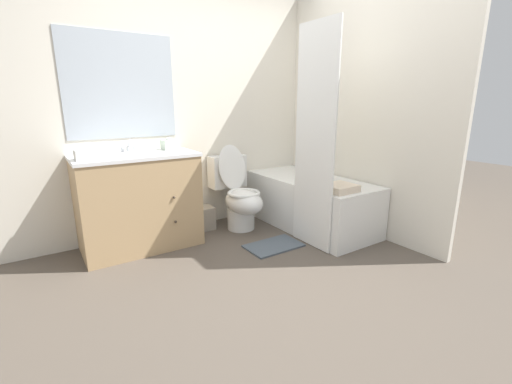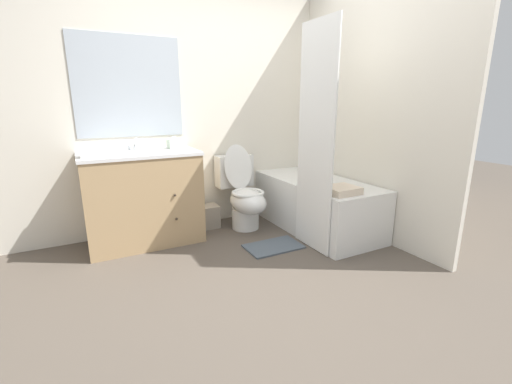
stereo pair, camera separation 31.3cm
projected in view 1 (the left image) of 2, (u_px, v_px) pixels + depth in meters
ground_plane at (292, 281)px, 2.63m from camera, size 14.00×14.00×0.00m
wall_back at (197, 110)px, 3.59m from camera, size 8.00×0.06×2.50m
wall_right at (344, 110)px, 3.65m from camera, size 0.05×2.58×2.50m
vanity_cabinet at (139, 201)px, 3.15m from camera, size 1.05×0.59×0.88m
sink_faucet at (129, 148)px, 3.18m from camera, size 0.14×0.12×0.12m
toilet at (238, 195)px, 3.67m from camera, size 0.40×0.70×0.89m
bathtub at (310, 202)px, 3.74m from camera, size 0.69×1.48×0.53m
shower_curtain at (315, 141)px, 3.04m from camera, size 0.01×0.50×1.98m
wastebasket at (202, 218)px, 3.67m from camera, size 0.23×0.19×0.24m
tissue_box at (169, 145)px, 3.30m from camera, size 0.12×0.14×0.12m
hand_towel_folded at (92, 154)px, 2.74m from camera, size 0.25×0.17×0.08m
bath_towel_folded at (340, 188)px, 3.15m from camera, size 0.29×0.26×0.06m
bath_mat at (274, 246)px, 3.25m from camera, size 0.52×0.33×0.02m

